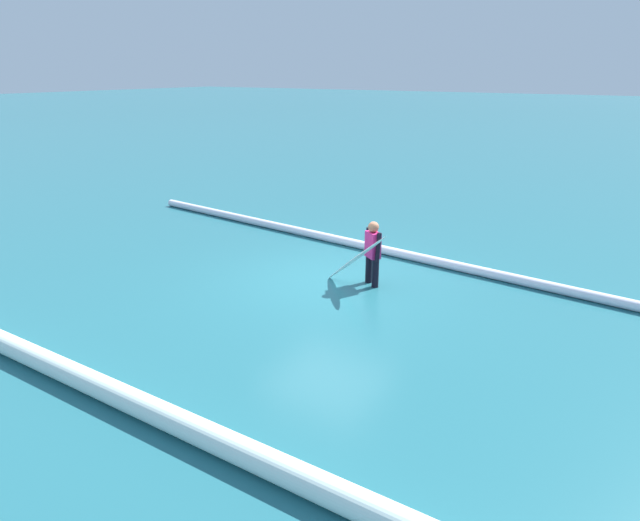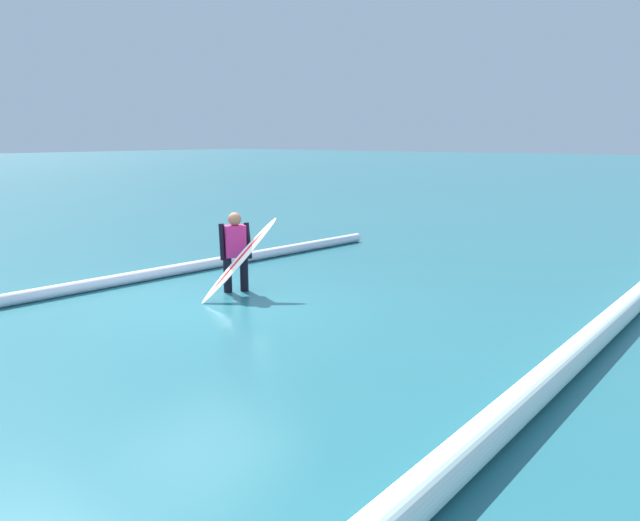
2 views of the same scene
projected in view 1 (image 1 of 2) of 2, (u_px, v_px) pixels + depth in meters
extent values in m
plane|color=#236571|center=(328.00, 280.00, 11.54)|extent=(194.59, 194.59, 0.00)
cylinder|color=black|center=(375.00, 273.00, 11.05)|extent=(0.14, 0.14, 0.59)
cylinder|color=black|center=(369.00, 269.00, 11.30)|extent=(0.14, 0.14, 0.59)
cube|color=#D82672|center=(373.00, 245.00, 10.99)|extent=(0.39, 0.35, 0.53)
sphere|color=#AF6D4D|center=(373.00, 227.00, 10.87)|extent=(0.22, 0.22, 0.22)
cylinder|color=black|center=(378.00, 248.00, 10.81)|extent=(0.09, 0.15, 0.61)
cylinder|color=black|center=(368.00, 242.00, 11.18)|extent=(0.09, 0.11, 0.60)
ellipsoid|color=white|center=(356.00, 259.00, 10.93)|extent=(1.50, 0.53, 1.26)
ellipsoid|color=red|center=(356.00, 258.00, 10.93)|extent=(1.19, 0.32, 1.02)
cylinder|color=white|center=(354.00, 243.00, 13.58)|extent=(14.29, 1.35, 0.21)
cylinder|color=white|center=(182.00, 424.00, 6.58)|extent=(22.93, 0.61, 0.32)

